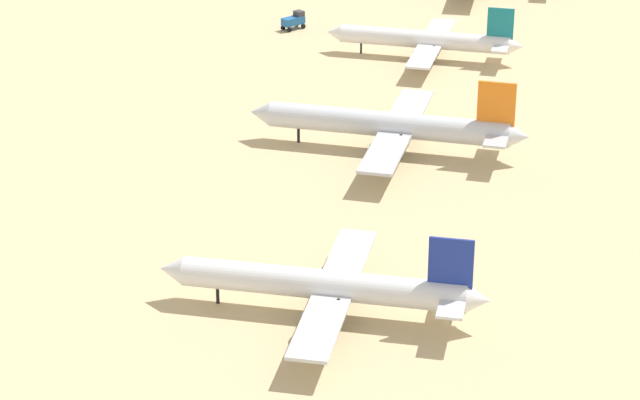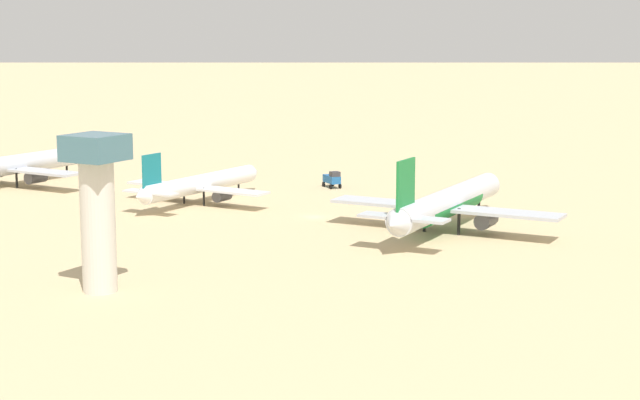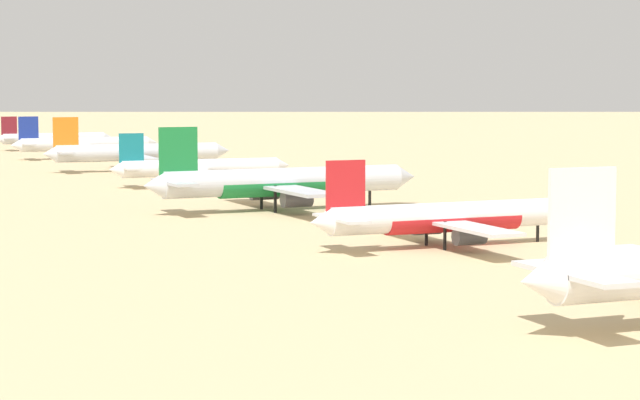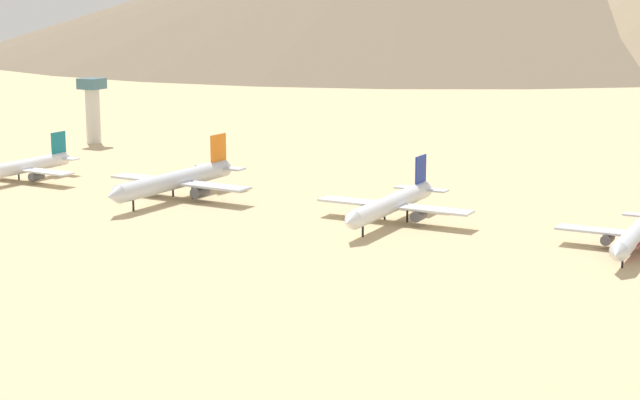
{
  "view_description": "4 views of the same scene",
  "coord_description": "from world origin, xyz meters",
  "px_view_note": "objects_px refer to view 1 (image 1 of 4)",
  "views": [
    {
      "loc": [
        -33.04,
        288.17,
        87.6
      ],
      "look_at": [
        5.26,
        115.91,
        6.35
      ],
      "focal_mm": 73.52,
      "sensor_mm": 36.0,
      "label": 1
    },
    {
      "loc": [
        -171.62,
        -97.57,
        36.91
      ],
      "look_at": [
        0.66,
        -1.0,
        3.34
      ],
      "focal_mm": 58.33,
      "sensor_mm": 36.0,
      "label": 2
    },
    {
      "loc": [
        -78.13,
        -230.67,
        22.54
      ],
      "look_at": [
        -0.01,
        -45.41,
        3.44
      ],
      "focal_mm": 68.53,
      "sensor_mm": 36.0,
      "label": 3
    },
    {
      "loc": [
        209.87,
        234.78,
        51.95
      ],
      "look_at": [
        1.3,
        120.79,
        3.9
      ],
      "focal_mm": 59.27,
      "sensor_mm": 36.0,
      "label": 4
    }
  ],
  "objects_px": {
    "parked_jet_4": "(427,40)",
    "parked_jet_5": "(391,125)",
    "service_truck": "(294,20)",
    "parked_jet_6": "(326,286)"
  },
  "relations": [
    {
      "from": "parked_jet_6",
      "to": "service_truck",
      "type": "distance_m",
      "value": 128.48
    },
    {
      "from": "parked_jet_4",
      "to": "parked_jet_5",
      "type": "xyz_separation_m",
      "value": [
        -1.23,
        51.36,
        0.76
      ]
    },
    {
      "from": "parked_jet_5",
      "to": "parked_jet_6",
      "type": "distance_m",
      "value": 58.39
    },
    {
      "from": "parked_jet_5",
      "to": "service_truck",
      "type": "bearing_deg",
      "value": -63.2
    },
    {
      "from": "parked_jet_6",
      "to": "parked_jet_5",
      "type": "bearing_deg",
      "value": -88.72
    },
    {
      "from": "parked_jet_4",
      "to": "service_truck",
      "type": "height_order",
      "value": "parked_jet_4"
    },
    {
      "from": "parked_jet_4",
      "to": "parked_jet_6",
      "type": "xyz_separation_m",
      "value": [
        -2.53,
        109.74,
        0.35
      ]
    },
    {
      "from": "parked_jet_4",
      "to": "parked_jet_5",
      "type": "distance_m",
      "value": 51.38
    },
    {
      "from": "parked_jet_5",
      "to": "parked_jet_6",
      "type": "height_order",
      "value": "parked_jet_5"
    },
    {
      "from": "parked_jet_5",
      "to": "parked_jet_6",
      "type": "xyz_separation_m",
      "value": [
        -1.3,
        58.38,
        -0.41
      ]
    }
  ]
}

